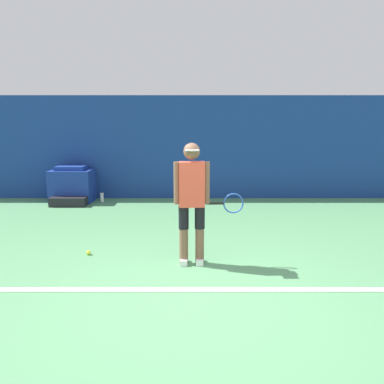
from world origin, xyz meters
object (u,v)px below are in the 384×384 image
water_bottle (102,197)px  covered_chair (73,185)px  tennis_player (193,198)px  equipment_bag (69,202)px  tennis_ball (89,253)px

water_bottle → covered_chair: bearing=175.6°
tennis_player → equipment_bag: tennis_player is taller
tennis_player → water_bottle: size_ratio=6.55×
covered_chair → equipment_bag: 0.61m
tennis_player → covered_chair: 5.19m
tennis_player → covered_chair: size_ratio=1.67×
tennis_ball → equipment_bag: 3.63m
covered_chair → equipment_bag: (0.05, -0.52, -0.32)m
tennis_ball → water_bottle: size_ratio=0.27×
water_bottle → tennis_ball: bearing=-79.6°
tennis_player → tennis_ball: size_ratio=24.53×
tennis_ball → covered_chair: (-1.43, 3.87, 0.39)m
tennis_player → water_bottle: (-2.24, 4.16, -0.81)m
tennis_player → equipment_bag: bearing=125.6°
equipment_bag → water_bottle: bearing=34.2°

